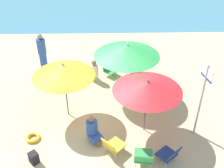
% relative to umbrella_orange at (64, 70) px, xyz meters
% --- Properties ---
extents(ground_plane, '(40.00, 40.00, 0.00)m').
position_rel_umbrella_orange_xyz_m(ground_plane, '(0.97, -0.43, -1.66)').
color(ground_plane, '#D3BC8C').
extents(umbrella_orange, '(1.86, 1.86, 1.91)m').
position_rel_umbrella_orange_xyz_m(umbrella_orange, '(0.00, 0.00, 0.00)').
color(umbrella_orange, '#4C4C51').
rests_on(umbrella_orange, ground_plane).
extents(umbrella_red, '(1.94, 1.94, 1.82)m').
position_rel_umbrella_orange_xyz_m(umbrella_red, '(2.36, -0.78, -0.05)').
color(umbrella_red, '#4C4C51').
rests_on(umbrella_red, ground_plane).
extents(umbrella_green, '(2.18, 2.18, 1.97)m').
position_rel_umbrella_orange_xyz_m(umbrella_green, '(1.94, 1.14, 0.04)').
color(umbrella_green, silver).
rests_on(umbrella_green, ground_plane).
extents(beach_chair_a, '(0.69, 0.69, 0.54)m').
position_rel_umbrella_orange_xyz_m(beach_chair_a, '(2.88, -2.01, -1.39)').
color(beach_chair_a, navy).
rests_on(beach_chair_a, ground_plane).
extents(beach_chair_b, '(0.72, 0.72, 0.60)m').
position_rel_umbrella_orange_xyz_m(beach_chair_b, '(1.39, -1.70, -1.34)').
color(beach_chair_b, gold).
rests_on(beach_chair_b, ground_plane).
extents(beach_chair_c, '(0.55, 0.65, 0.60)m').
position_rel_umbrella_orange_xyz_m(beach_chair_c, '(2.17, -2.14, -1.34)').
color(beach_chair_c, '#33934C').
rests_on(beach_chair_c, ground_plane).
extents(beach_chair_d, '(0.69, 0.69, 0.57)m').
position_rel_umbrella_orange_xyz_m(beach_chair_d, '(1.36, 2.37, -1.38)').
color(beach_chair_d, '#33934C').
rests_on(beach_chair_d, ground_plane).
extents(beach_chair_e, '(0.74, 0.66, 0.61)m').
position_rel_umbrella_orange_xyz_m(beach_chair_e, '(3.02, 0.27, -1.35)').
color(beach_chair_e, gold).
rests_on(beach_chair_e, ground_plane).
extents(person_a, '(0.48, 0.54, 0.87)m').
position_rel_umbrella_orange_xyz_m(person_a, '(0.77, 2.01, -1.24)').
color(person_a, silver).
rests_on(person_a, ground_plane).
extents(person_b, '(0.33, 0.33, 1.58)m').
position_rel_umbrella_orange_xyz_m(person_b, '(-1.24, 2.76, -0.88)').
color(person_b, '#2D519E').
rests_on(person_b, ground_plane).
extents(person_c, '(0.46, 0.58, 0.99)m').
position_rel_umbrella_orange_xyz_m(person_c, '(2.37, 2.29, -1.17)').
color(person_c, '#389970').
rests_on(person_c, ground_plane).
extents(person_d, '(0.49, 0.55, 0.85)m').
position_rel_umbrella_orange_xyz_m(person_d, '(0.84, -1.17, -1.26)').
color(person_d, '#2D519E').
rests_on(person_d, ground_plane).
extents(warning_sign, '(0.13, 0.52, 2.35)m').
position_rel_umbrella_orange_xyz_m(warning_sign, '(3.85, -0.95, -0.13)').
color(warning_sign, '#ADADB2').
rests_on(warning_sign, ground_plane).
extents(swim_ring, '(0.43, 0.43, 0.10)m').
position_rel_umbrella_orange_xyz_m(swim_ring, '(-0.92, -1.10, -1.62)').
color(swim_ring, yellow).
rests_on(swim_ring, ground_plane).
extents(beach_bag, '(0.31, 0.31, 0.34)m').
position_rel_umbrella_orange_xyz_m(beach_bag, '(-0.70, -1.95, -1.49)').
color(beach_bag, black).
rests_on(beach_bag, ground_plane).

